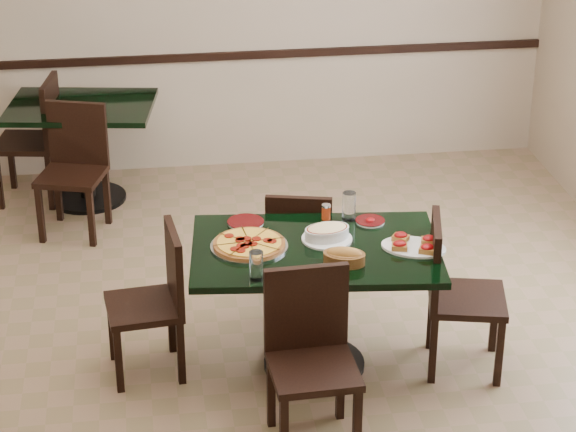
{
  "coord_description": "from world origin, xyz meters",
  "views": [
    {
      "loc": [
        -0.66,
        -5.53,
        3.48
      ],
      "look_at": [
        0.11,
        0.0,
        0.82
      ],
      "focal_mm": 70.0,
      "sensor_mm": 36.0,
      "label": 1
    }
  ],
  "objects": [
    {
      "name": "side_plate_far_l",
      "position": [
        -0.12,
        0.09,
        0.76
      ],
      "size": [
        0.21,
        0.21,
        0.02
      ],
      "rotation": [
        0.0,
        0.0,
        -0.12
      ],
      "color": "silver",
      "rests_on": "main_table"
    },
    {
      "name": "chair_far",
      "position": [
        0.23,
        0.33,
        0.46
      ],
      "size": [
        0.46,
        0.46,
        0.82
      ],
      "rotation": [
        0.0,
        0.0,
        2.91
      ],
      "color": "black",
      "rests_on": "floor"
    },
    {
      "name": "pepper_shaker",
      "position": [
        0.34,
        0.09,
        0.8
      ],
      "size": [
        0.05,
        0.05,
        0.09
      ],
      "color": "#B93C13",
      "rests_on": "main_table"
    },
    {
      "name": "water_glass_b",
      "position": [
        -0.13,
        -0.56,
        0.83
      ],
      "size": [
        0.07,
        0.07,
        0.15
      ],
      "primitive_type": "cylinder",
      "color": "white",
      "rests_on": "main_table"
    },
    {
      "name": "bread_basket",
      "position": [
        0.34,
        -0.46,
        0.79
      ],
      "size": [
        0.26,
        0.21,
        0.09
      ],
      "rotation": [
        0.0,
        0.0,
        -0.33
      ],
      "color": "brown",
      "rests_on": "main_table"
    },
    {
      "name": "back_table",
      "position": [
        -1.09,
        2.21,
        0.52
      ],
      "size": [
        1.13,
        0.89,
        0.75
      ],
      "rotation": [
        0.0,
        0.0,
        -0.15
      ],
      "color": "black",
      "rests_on": "floor"
    },
    {
      "name": "side_plate_near",
      "position": [
        0.11,
        -0.59,
        0.76
      ],
      "size": [
        0.2,
        0.2,
        0.02
      ],
      "rotation": [
        0.0,
        0.0,
        0.07
      ],
      "color": "silver",
      "rests_on": "main_table"
    },
    {
      "name": "pepperoni_pizza",
      "position": [
        -0.13,
        -0.2,
        0.77
      ],
      "size": [
        0.42,
        0.42,
        0.04
      ],
      "rotation": [
        0.0,
        0.0,
        0.11
      ],
      "color": "silver",
      "rests_on": "main_table"
    },
    {
      "name": "back_chair_near",
      "position": [
        -1.13,
        1.74,
        0.5
      ],
      "size": [
        0.52,
        0.52,
        0.9
      ],
      "rotation": [
        0.0,
        0.0,
        -0.29
      ],
      "color": "black",
      "rests_on": "floor"
    },
    {
      "name": "back_chair_left",
      "position": [
        -1.41,
        2.27,
        0.52
      ],
      "size": [
        0.5,
        0.5,
        0.93
      ],
      "rotation": [
        0.0,
        0.0,
        -1.74
      ],
      "color": "black",
      "rests_on": "floor"
    },
    {
      "name": "floor",
      "position": [
        0.0,
        0.0,
        0.0
      ],
      "size": [
        5.5,
        5.5,
        0.0
      ],
      "primitive_type": "plane",
      "color": "#81644A",
      "rests_on": "ground"
    },
    {
      "name": "room_shell",
      "position": [
        1.02,
        1.73,
        1.17
      ],
      "size": [
        5.5,
        5.5,
        5.5
      ],
      "color": "white",
      "rests_on": "floor"
    },
    {
      "name": "water_glass_a",
      "position": [
        0.46,
        0.06,
        0.83
      ],
      "size": [
        0.08,
        0.08,
        0.16
      ],
      "primitive_type": "cylinder",
      "color": "white",
      "rests_on": "main_table"
    },
    {
      "name": "chair_near",
      "position": [
        0.1,
        -0.86,
        0.51
      ],
      "size": [
        0.44,
        0.44,
        0.91
      ],
      "rotation": [
        0.0,
        0.0,
        0.05
      ],
      "color": "black",
      "rests_on": "floor"
    },
    {
      "name": "side_plate_far_r",
      "position": [
        0.58,
        0.01,
        0.76
      ],
      "size": [
        0.17,
        0.17,
        0.03
      ],
      "rotation": [
        0.0,
        0.0,
        0.14
      ],
      "color": "silver",
      "rests_on": "main_table"
    },
    {
      "name": "chair_right",
      "position": [
        0.97,
        -0.35,
        0.5
      ],
      "size": [
        0.5,
        0.5,
        0.89
      ],
      "rotation": [
        0.0,
        0.0,
        1.35
      ],
      "color": "black",
      "rests_on": "floor"
    },
    {
      "name": "bruschetta_platter",
      "position": [
        0.74,
        -0.34,
        0.77
      ],
      "size": [
        0.42,
        0.37,
        0.05
      ],
      "rotation": [
        0.0,
        0.0,
        -0.44
      ],
      "color": "silver",
      "rests_on": "main_table"
    },
    {
      "name": "main_table",
      "position": [
        0.22,
        -0.25,
        0.57
      ],
      "size": [
        1.4,
        0.98,
        0.75
      ],
      "rotation": [
        0.0,
        0.0,
        -0.1
      ],
      "color": "black",
      "rests_on": "floor"
    },
    {
      "name": "chair_left",
      "position": [
        -0.63,
        -0.16,
        0.47
      ],
      "size": [
        0.44,
        0.44,
        0.85
      ],
      "rotation": [
        0.0,
        0.0,
        -1.46
      ],
      "color": "black",
      "rests_on": "floor"
    },
    {
      "name": "lasagna_casserole",
      "position": [
        0.3,
        -0.17,
        0.8
      ],
      "size": [
        0.28,
        0.28,
        0.09
      ],
      "rotation": [
        0.0,
        0.0,
        0.21
      ],
      "color": "silver",
      "rests_on": "main_table"
    },
    {
      "name": "napkin_setting",
      "position": [
        0.04,
        -0.58,
        0.75
      ],
      "size": [
        0.19,
        0.19,
        0.01
      ],
      "rotation": [
        0.0,
        0.0,
        0.27
      ],
      "color": "white",
      "rests_on": "main_table"
    }
  ]
}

